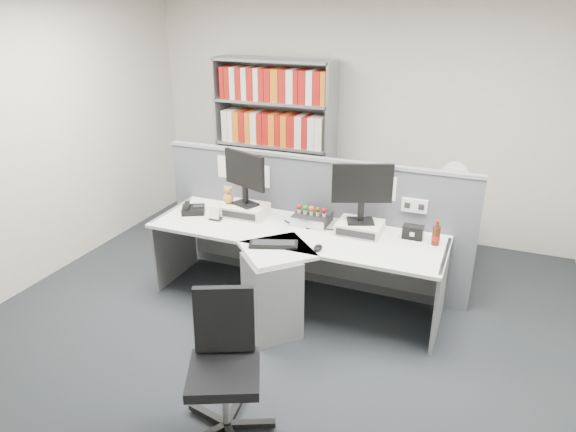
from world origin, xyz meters
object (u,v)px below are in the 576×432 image
at_px(desk_phone, 193,209).
at_px(desk_calendar, 215,214).
at_px(monitor_left, 245,174).
at_px(monitor_right, 362,188).
at_px(mouse, 318,248).
at_px(desk_fan, 454,179).
at_px(speaker, 413,232).
at_px(desktop_pc, 312,218).
at_px(desk, 286,268).
at_px(office_chair, 224,361).
at_px(filing_cabinet, 447,238).
at_px(cola_bottle, 436,236).
at_px(keyboard, 274,244).
at_px(shelving_unit, 275,148).

relative_size(desk_phone, desk_calendar, 2.08).
xyz_separation_m(monitor_left, monitor_right, (1.10, 0.00, 0.01)).
distance_m(mouse, desk_fan, 1.74).
height_order(desk_calendar, speaker, desk_calendar).
xyz_separation_m(mouse, desk_calendar, (-1.08, 0.24, 0.03)).
distance_m(desktop_pc, speaker, 0.91).
relative_size(desk, mouse, 23.91).
bearing_deg(desk_fan, office_chair, -111.15).
xyz_separation_m(monitor_right, filing_cabinet, (0.66, 1.02, -0.78)).
relative_size(desk, desk_fan, 5.69).
bearing_deg(desktop_pc, desk, -99.95).
distance_m(desk, monitor_right, 0.94).
relative_size(desk_calendar, speaker, 0.77).
distance_m(monitor_right, desk_fan, 1.22).
bearing_deg(desk_calendar, speaker, 8.93).
bearing_deg(desk_phone, speaker, 5.74).
bearing_deg(desk_phone, filing_cabinet, 27.26).
distance_m(cola_bottle, filing_cabinet, 1.11).
bearing_deg(desk_phone, desk, -12.78).
distance_m(monitor_left, desk_phone, 0.63).
height_order(desk_phone, filing_cabinet, desk_phone).
distance_m(desk_phone, desk_calendar, 0.30).
bearing_deg(keyboard, desk_fan, 50.71).
distance_m(monitor_left, desktop_pc, 0.74).
bearing_deg(office_chair, monitor_right, 77.04).
distance_m(monitor_right, keyboard, 0.88).
bearing_deg(monitor_right, desk, -144.45).
bearing_deg(desk_phone, mouse, -12.82).
bearing_deg(desktop_pc, mouse, -65.13).
xyz_separation_m(monitor_right, speaker, (0.45, 0.06, -0.35)).
distance_m(monitor_right, desk_calendar, 1.37).
xyz_separation_m(desk_calendar, desk_fan, (1.97, 1.23, 0.21)).
xyz_separation_m(cola_bottle, shelving_unit, (-2.08, 1.46, 0.17)).
height_order(desk_fan, office_chair, desk_fan).
bearing_deg(shelving_unit, cola_bottle, -35.13).
height_order(monitor_right, mouse, monitor_right).
bearing_deg(keyboard, desktop_pc, 77.20).
bearing_deg(monitor_right, cola_bottle, 0.31).
relative_size(shelving_unit, office_chair, 2.17).
height_order(desk_phone, cola_bottle, cola_bottle).
bearing_deg(desk_calendar, keyboard, -22.76).
height_order(monitor_left, desk_calendar, monitor_left).
distance_m(cola_bottle, desk_fan, 1.03).
xyz_separation_m(desktop_pc, cola_bottle, (1.10, -0.05, 0.04)).
height_order(monitor_right, office_chair, monitor_right).
distance_m(monitor_left, speaker, 1.58).
height_order(monitor_right, desk_phone, monitor_right).
height_order(desk, filing_cabinet, desk).
bearing_deg(desk, speaker, 24.29).
relative_size(mouse, office_chair, 0.12).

